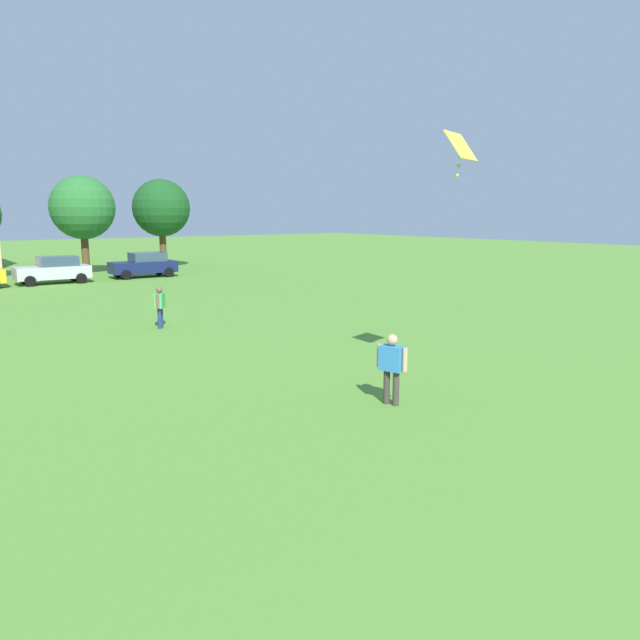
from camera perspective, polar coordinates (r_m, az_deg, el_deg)
adult_bystander at (r=13.82m, az=6.73°, el=-4.02°), size 0.45×0.74×1.63m
bystander_near_trees at (r=23.73m, az=-14.75°, el=1.51°), size 0.54×0.64×1.59m
kite at (r=15.45m, az=13.01°, el=15.32°), size 1.17×0.82×1.08m
parked_car_silver_2 at (r=41.20m, az=-23.63°, el=4.33°), size 4.30×2.02×1.68m
parked_car_navy_3 at (r=43.26m, az=-16.11°, el=5.00°), size 4.30×2.02×1.68m
tree_right at (r=46.52m, az=-21.33°, el=9.74°), size 4.44×4.44×6.92m
tree_far_right at (r=50.17m, az=-14.62°, el=10.08°), size 4.46×4.46×6.95m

